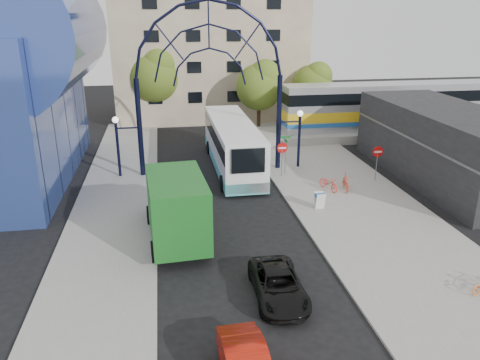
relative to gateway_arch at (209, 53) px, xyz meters
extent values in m
plane|color=black|center=(0.00, -14.00, -8.56)|extent=(120.00, 120.00, 0.00)
cube|color=gray|center=(8.00, -10.00, -8.50)|extent=(8.00, 56.00, 0.12)
cube|color=gray|center=(-6.50, -8.00, -8.50)|extent=(5.00, 50.00, 0.12)
cylinder|color=black|center=(-5.00, 0.00, -5.06)|extent=(0.36, 0.36, 7.00)
cylinder|color=black|center=(5.00, 0.00, -5.06)|extent=(0.36, 0.36, 7.00)
cylinder|color=black|center=(-6.60, 0.00, -6.56)|extent=(0.20, 0.20, 4.00)
cylinder|color=black|center=(6.60, 0.00, -6.56)|extent=(0.20, 0.20, 4.00)
sphere|color=white|center=(-6.60, 0.00, -4.36)|extent=(0.44, 0.44, 0.44)
sphere|color=white|center=(6.60, 0.00, -4.36)|extent=(0.44, 0.44, 0.44)
cylinder|color=slate|center=(4.80, -2.00, -7.34)|extent=(0.06, 0.06, 2.20)
cylinder|color=red|center=(4.80, -2.00, -6.34)|extent=(0.80, 0.04, 0.80)
cube|color=white|center=(4.80, -2.03, -6.34)|extent=(0.55, 0.02, 0.12)
cylinder|color=slate|center=(11.00, -4.00, -7.34)|extent=(0.06, 0.06, 2.20)
cylinder|color=red|center=(11.00, -4.00, -6.34)|extent=(0.76, 0.04, 0.76)
cube|color=white|center=(11.00, -4.03, -6.34)|extent=(0.55, 0.02, 0.12)
cylinder|color=slate|center=(5.20, -1.40, -7.04)|extent=(0.05, 0.05, 2.80)
cube|color=#146626|center=(5.20, -1.40, -5.74)|extent=(0.70, 0.03, 0.18)
cube|color=#146626|center=(5.20, -1.40, -5.99)|extent=(0.03, 0.70, 0.18)
cube|color=white|center=(5.60, -8.20, -7.94)|extent=(0.55, 0.26, 0.99)
cube|color=white|center=(5.60, -7.85, -7.94)|extent=(0.55, 0.26, 0.99)
cube|color=#1E59A5|center=(5.60, -8.02, -7.61)|extent=(0.55, 0.42, 0.14)
cylinder|color=#304793|center=(-12.00, 1.00, 1.44)|extent=(9.00, 16.00, 9.00)
cube|color=black|center=(16.00, -4.00, -6.06)|extent=(6.00, 16.00, 5.00)
cube|color=tan|center=(2.00, 21.00, -1.56)|extent=(20.00, 12.00, 14.00)
cube|color=gray|center=(20.00, 8.00, -8.16)|extent=(32.00, 5.00, 0.80)
cube|color=#B7B7BC|center=(20.00, 8.00, -5.66)|extent=(25.00, 3.00, 4.20)
cube|color=gold|center=(20.00, 8.00, -6.26)|extent=(25.10, 3.05, 0.90)
cube|color=black|center=(20.00, 8.00, -4.66)|extent=(25.05, 3.05, 1.00)
cube|color=#1E59A5|center=(20.00, 8.00, -6.96)|extent=(25.10, 3.05, 0.35)
cylinder|color=#382314|center=(6.00, 12.00, -7.30)|extent=(0.36, 0.36, 2.52)
sphere|color=#476C1C|center=(6.00, 12.00, -4.22)|extent=(4.48, 4.48, 4.48)
sphere|color=#476C1C|center=(6.50, 11.70, -3.10)|extent=(3.08, 3.08, 3.08)
cylinder|color=#382314|center=(-4.00, 16.00, -7.12)|extent=(0.36, 0.36, 2.88)
sphere|color=#476C1C|center=(-4.00, 16.00, -3.60)|extent=(5.12, 5.12, 5.12)
sphere|color=#476C1C|center=(-3.50, 15.70, -2.32)|extent=(3.52, 3.52, 3.52)
cylinder|color=#382314|center=(12.00, 14.00, -7.39)|extent=(0.36, 0.36, 2.34)
sphere|color=#476C1C|center=(12.00, 14.00, -4.53)|extent=(4.16, 4.16, 4.16)
sphere|color=#476C1C|center=(12.50, 13.70, -3.49)|extent=(2.86, 2.86, 2.86)
cube|color=white|center=(1.69, 0.89, -6.61)|extent=(2.86, 12.80, 3.23)
cube|color=#5BC5CB|center=(1.69, 0.89, -7.94)|extent=(2.89, 12.80, 0.78)
cube|color=black|center=(1.69, 0.89, -5.94)|extent=(2.91, 12.54, 1.00)
cube|color=black|center=(1.70, -5.59, -6.00)|extent=(2.10, 0.16, 1.56)
cube|color=black|center=(1.68, 7.23, -6.78)|extent=(2.67, 0.20, 1.78)
cylinder|color=black|center=(0.30, 4.85, -8.02)|extent=(0.31, 1.07, 1.07)
cylinder|color=black|center=(3.07, 4.86, -8.02)|extent=(0.31, 1.07, 1.07)
cylinder|color=black|center=(0.32, -3.85, -8.02)|extent=(0.31, 1.07, 1.07)
cylinder|color=black|center=(3.09, -3.84, -8.02)|extent=(0.31, 1.07, 1.07)
cube|color=black|center=(-3.13, -7.90, -7.33)|extent=(2.75, 2.85, 2.46)
cube|color=black|center=(-3.22, -6.56, -6.82)|extent=(2.24, 0.26, 1.12)
cube|color=#1A6320|center=(-2.90, -11.25, -6.43)|extent=(3.02, 5.31, 3.13)
cylinder|color=black|center=(-4.39, -8.32, -8.02)|extent=(0.36, 1.09, 1.07)
cylinder|color=black|center=(-1.82, -8.15, -8.02)|extent=(0.36, 1.09, 1.07)
cylinder|color=black|center=(-4.10, -12.67, -8.02)|extent=(0.36, 1.09, 1.07)
cylinder|color=black|center=(-1.53, -12.50, -8.02)|extent=(0.36, 1.09, 1.07)
imported|color=black|center=(0.97, -16.49, -7.96)|extent=(2.10, 4.37, 1.20)
imported|color=#FB3D32|center=(7.18, -5.15, -7.96)|extent=(1.19, 1.93, 0.96)
imported|color=#E64B2E|center=(8.28, -5.36, -7.89)|extent=(0.84, 1.89, 1.10)
camera|label=1|loc=(-3.33, -32.67, 2.68)|focal=35.00mm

